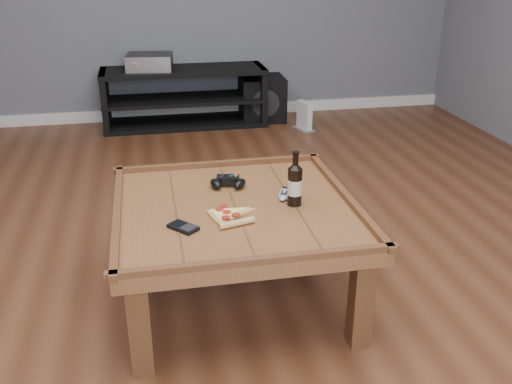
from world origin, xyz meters
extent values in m
plane|color=#442313|center=(0.00, 0.00, 0.00)|extent=(6.00, 6.00, 0.00)
cube|color=silver|center=(0.00, 2.99, 0.05)|extent=(5.00, 0.02, 0.10)
cube|color=#533417|center=(0.00, 0.00, 0.42)|extent=(1.00, 1.00, 0.06)
cube|color=#442A12|center=(-0.42, -0.42, 0.20)|extent=(0.08, 0.08, 0.39)
cube|color=#442A12|center=(0.42, -0.42, 0.20)|extent=(0.08, 0.08, 0.39)
cube|color=#442A12|center=(-0.42, 0.42, 0.20)|extent=(0.08, 0.08, 0.39)
cube|color=#442A12|center=(0.42, 0.42, 0.20)|extent=(0.08, 0.08, 0.39)
cube|color=#442A12|center=(0.00, 0.48, 0.46)|extent=(1.03, 0.03, 0.03)
cube|color=#442A12|center=(0.00, -0.48, 0.46)|extent=(1.03, 0.03, 0.03)
cube|color=#442A12|center=(0.48, 0.00, 0.46)|extent=(0.03, 1.03, 0.03)
cube|color=#442A12|center=(-0.48, 0.00, 0.46)|extent=(0.03, 1.03, 0.03)
cube|color=black|center=(0.00, 2.75, 0.48)|extent=(1.40, 0.45, 0.04)
cube|color=black|center=(0.00, 2.75, 0.23)|extent=(1.40, 0.45, 0.03)
cube|color=black|center=(0.00, 2.75, 0.02)|extent=(1.40, 0.45, 0.04)
cube|color=black|center=(-0.67, 2.75, 0.25)|extent=(0.05, 0.44, 0.50)
cube|color=black|center=(0.67, 2.75, 0.25)|extent=(0.05, 0.44, 0.50)
cylinder|color=black|center=(0.25, -0.03, 0.53)|extent=(0.06, 0.06, 0.16)
cone|color=black|center=(0.25, -0.03, 0.63)|extent=(0.06, 0.06, 0.03)
cylinder|color=black|center=(0.25, -0.03, 0.66)|extent=(0.02, 0.02, 0.06)
cylinder|color=black|center=(0.25, -0.03, 0.68)|extent=(0.03, 0.03, 0.01)
cylinder|color=#C7B78F|center=(0.25, -0.03, 0.53)|extent=(0.06, 0.06, 0.07)
cube|color=black|center=(0.01, 0.23, 0.47)|extent=(0.11, 0.08, 0.03)
ellipsoid|color=black|center=(-0.05, 0.21, 0.47)|extent=(0.06, 0.09, 0.04)
ellipsoid|color=black|center=(0.05, 0.19, 0.47)|extent=(0.09, 0.10, 0.04)
cylinder|color=black|center=(-0.02, 0.25, 0.50)|extent=(0.02, 0.02, 0.01)
cylinder|color=black|center=(0.02, 0.22, 0.50)|extent=(0.02, 0.02, 0.01)
cylinder|color=yellow|center=(0.04, 0.25, 0.49)|extent=(0.01, 0.01, 0.01)
cylinder|color=red|center=(0.05, 0.23, 0.49)|extent=(0.01, 0.01, 0.01)
cylinder|color=#0C33CC|center=(0.03, 0.24, 0.49)|extent=(0.01, 0.01, 0.01)
cylinder|color=#0C9919|center=(0.04, 0.23, 0.49)|extent=(0.01, 0.01, 0.01)
cylinder|color=tan|center=(-0.02, -0.19, 0.46)|extent=(0.15, 0.06, 0.03)
cylinder|color=#A32D15|center=(-0.06, -0.14, 0.47)|extent=(0.03, 0.03, 0.00)
cylinder|color=#A32D15|center=(-0.02, -0.12, 0.47)|extent=(0.03, 0.03, 0.00)
cylinder|color=#A32D15|center=(-0.05, -0.09, 0.47)|extent=(0.03, 0.03, 0.00)
cylinder|color=#A32D15|center=(-0.07, -0.06, 0.47)|extent=(0.03, 0.03, 0.00)
cylinder|color=#A32D15|center=(-0.05, -0.03, 0.47)|extent=(0.03, 0.03, 0.00)
cube|color=black|center=(-0.23, -0.17, 0.46)|extent=(0.13, 0.13, 0.01)
cube|color=black|center=(-0.25, -0.15, 0.46)|extent=(0.07, 0.07, 0.00)
cube|color=black|center=(-0.21, -0.19, 0.46)|extent=(0.07, 0.07, 0.00)
ellipsoid|color=#9EA4AC|center=(0.23, 0.06, 0.46)|extent=(0.10, 0.16, 0.02)
cube|color=black|center=(0.24, 0.10, 0.47)|extent=(0.03, 0.03, 0.00)
cube|color=black|center=(0.22, 0.05, 0.47)|extent=(0.04, 0.06, 0.00)
cube|color=black|center=(-0.28, 2.75, 0.56)|extent=(0.40, 0.34, 0.13)
cube|color=#B2B6BD|center=(-0.29, 2.60, 0.56)|extent=(0.37, 0.05, 0.13)
cylinder|color=#B2B6BD|center=(-0.41, 2.61, 0.56)|extent=(0.05, 0.02, 0.05)
cylinder|color=#B2B6BD|center=(-0.18, 2.58, 0.56)|extent=(0.05, 0.02, 0.05)
cube|color=black|center=(0.70, 2.80, 0.19)|extent=(0.40, 0.40, 0.39)
cylinder|color=black|center=(0.69, 2.61, 0.19)|extent=(0.24, 0.02, 0.24)
cube|color=slate|center=(0.99, 2.40, 0.01)|extent=(0.16, 0.22, 0.02)
cube|color=silver|center=(0.99, 2.40, 0.13)|extent=(0.10, 0.18, 0.23)
camera|label=1|loc=(-0.34, -2.16, 1.46)|focal=40.00mm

